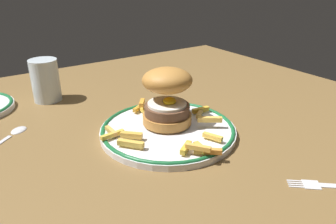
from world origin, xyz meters
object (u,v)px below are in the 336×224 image
object	(u,v)px
burger	(167,94)
water_glass	(46,83)
spoon	(13,132)
fork	(335,186)
dinner_plate	(168,130)

from	to	relation	value
burger	water_glass	size ratio (longest dim) A/B	1.37
spoon	fork	bearing A→B (deg)	-50.88
burger	spoon	distance (cm)	30.85
spoon	burger	bearing A→B (deg)	-28.36
dinner_plate	burger	size ratio (longest dim) A/B	1.90
dinner_plate	fork	size ratio (longest dim) A/B	2.21
dinner_plate	fork	world-z (taller)	dinner_plate
dinner_plate	burger	distance (cm)	6.90
dinner_plate	water_glass	size ratio (longest dim) A/B	2.60
burger	dinner_plate	bearing A→B (deg)	-120.75
water_glass	burger	bearing A→B (deg)	-60.88
fork	spoon	world-z (taller)	spoon
burger	fork	distance (cm)	32.39
dinner_plate	spoon	world-z (taller)	dinner_plate
dinner_plate	fork	distance (cm)	29.88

